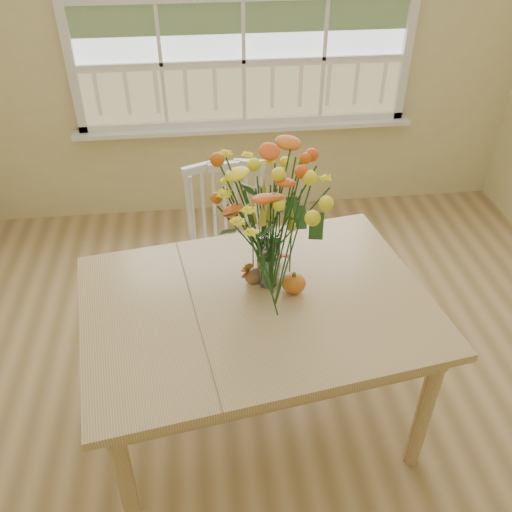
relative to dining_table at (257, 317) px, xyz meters
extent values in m
cube|color=#977849|center=(0.15, -0.22, -0.68)|extent=(4.00, 4.50, 0.01)
cube|color=beige|center=(0.15, 2.03, 0.67)|extent=(4.00, 0.02, 2.70)
cube|color=white|center=(0.15, 1.96, 0.01)|extent=(2.42, 0.12, 0.03)
cube|color=tan|center=(0.00, 0.00, 0.07)|extent=(1.58, 1.24, 0.04)
cube|color=tan|center=(0.00, 0.00, 0.00)|extent=(1.44, 1.10, 0.10)
cylinder|color=tan|center=(-0.56, -0.52, -0.31)|extent=(0.07, 0.07, 0.73)
cylinder|color=tan|center=(-0.69, 0.32, -0.31)|extent=(0.07, 0.07, 0.73)
cylinder|color=tan|center=(0.69, -0.32, -0.31)|extent=(0.07, 0.07, 0.73)
cylinder|color=tan|center=(0.56, 0.52, -0.31)|extent=(0.07, 0.07, 0.73)
cube|color=white|center=(-0.06, 0.71, -0.23)|extent=(0.47, 0.46, 0.05)
cube|color=white|center=(-0.07, 0.88, 0.02)|extent=(0.44, 0.08, 0.50)
cylinder|color=white|center=(-0.22, 0.53, -0.46)|extent=(0.04, 0.04, 0.43)
cylinder|color=white|center=(-0.24, 0.85, -0.46)|extent=(0.04, 0.04, 0.43)
cylinder|color=white|center=(0.12, 0.56, -0.46)|extent=(0.04, 0.04, 0.43)
cylinder|color=white|center=(0.10, 0.88, -0.46)|extent=(0.04, 0.04, 0.43)
cylinder|color=white|center=(0.06, 0.12, 0.20)|extent=(0.10, 0.10, 0.22)
ellipsoid|color=orange|center=(0.16, 0.05, 0.13)|extent=(0.10, 0.10, 0.08)
cylinder|color=#CCB78C|center=(0.00, 0.12, 0.10)|extent=(0.07, 0.07, 0.01)
ellipsoid|color=brown|center=(0.00, 0.12, 0.14)|extent=(0.10, 0.10, 0.07)
ellipsoid|color=#38160F|center=(0.09, 0.27, 0.12)|extent=(0.07, 0.07, 0.06)
camera|label=1|loc=(-0.20, -1.69, 1.59)|focal=38.00mm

